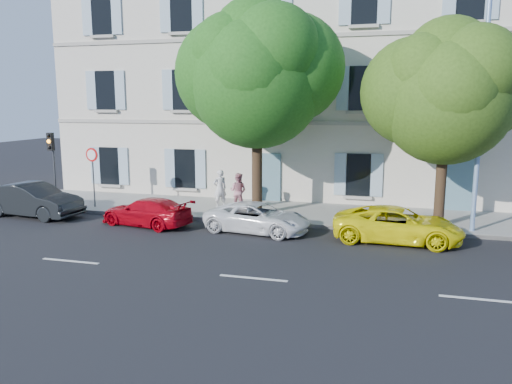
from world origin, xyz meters
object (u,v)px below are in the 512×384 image
(tree_right, at_px, (446,99))
(car_white_coupe, at_px, (258,218))
(traffic_light, at_px, (52,154))
(street_lamp, at_px, (483,97))
(car_dark_sedan, at_px, (33,200))
(pedestrian_b, at_px, (238,191))
(car_yellow_supercar, at_px, (398,225))
(pedestrian_a, at_px, (220,189))
(road_sign, at_px, (92,164))
(car_red_coupe, at_px, (147,212))
(tree_left, at_px, (257,81))

(tree_right, bearing_deg, car_white_coupe, -161.91)
(traffic_light, xyz_separation_m, street_lamp, (18.15, 0.12, 2.50))
(car_dark_sedan, distance_m, pedestrian_b, 9.02)
(car_yellow_supercar, bearing_deg, street_lamp, -57.48)
(car_dark_sedan, height_order, car_yellow_supercar, car_dark_sedan)
(car_dark_sedan, distance_m, car_white_coupe, 10.21)
(pedestrian_a, bearing_deg, pedestrian_b, 130.18)
(traffic_light, relative_size, pedestrian_b, 2.07)
(car_white_coupe, relative_size, tree_right, 0.53)
(car_yellow_supercar, distance_m, road_sign, 13.85)
(traffic_light, bearing_deg, car_red_coupe, -16.30)
(car_white_coupe, xyz_separation_m, tree_left, (-0.69, 2.50, 5.28))
(traffic_light, relative_size, street_lamp, 0.39)
(tree_right, distance_m, pedestrian_a, 10.38)
(tree_right, height_order, pedestrian_a, tree_right)
(car_red_coupe, distance_m, tree_right, 12.51)
(car_white_coupe, bearing_deg, car_red_coupe, 99.71)
(tree_left, relative_size, road_sign, 3.20)
(tree_right, bearing_deg, pedestrian_b, 173.39)
(car_yellow_supercar, xyz_separation_m, tree_right, (1.57, 2.23, 4.44))
(car_white_coupe, bearing_deg, tree_left, 23.43)
(car_white_coupe, height_order, tree_left, tree_left)
(car_dark_sedan, bearing_deg, traffic_light, 5.43)
(car_yellow_supercar, relative_size, tree_right, 0.59)
(car_red_coupe, xyz_separation_m, pedestrian_b, (2.87, 3.35, 0.42))
(tree_left, distance_m, tree_right, 7.52)
(tree_right, height_order, road_sign, tree_right)
(street_lamp, bearing_deg, car_red_coupe, -172.15)
(tree_left, xyz_separation_m, pedestrian_a, (-2.01, 0.87, -4.82))
(pedestrian_a, height_order, pedestrian_b, pedestrian_a)
(pedestrian_a, xyz_separation_m, pedestrian_b, (0.93, -0.16, -0.05))
(car_dark_sedan, relative_size, car_white_coupe, 1.10)
(road_sign, xyz_separation_m, pedestrian_a, (5.70, 1.42, -1.11))
(car_dark_sedan, relative_size, traffic_light, 1.30)
(car_dark_sedan, distance_m, road_sign, 2.98)
(pedestrian_b, bearing_deg, tree_left, 153.99)
(tree_left, bearing_deg, traffic_light, -173.81)
(car_red_coupe, xyz_separation_m, car_white_coupe, (4.65, 0.15, 0.00))
(car_red_coupe, height_order, traffic_light, traffic_light)
(traffic_light, bearing_deg, pedestrian_a, 14.26)
(car_yellow_supercar, bearing_deg, pedestrian_a, 69.03)
(tree_right, height_order, pedestrian_b, tree_right)
(car_white_coupe, height_order, car_yellow_supercar, car_yellow_supercar)
(street_lamp, bearing_deg, car_yellow_supercar, -149.68)
(car_dark_sedan, bearing_deg, street_lamp, -78.61)
(tree_right, xyz_separation_m, street_lamp, (1.18, -0.62, 0.08))
(tree_left, xyz_separation_m, road_sign, (-7.72, -0.55, -3.71))
(car_dark_sedan, height_order, street_lamp, street_lamp)
(tree_left, bearing_deg, car_dark_sedan, -165.42)
(road_sign, height_order, pedestrian_b, road_sign)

